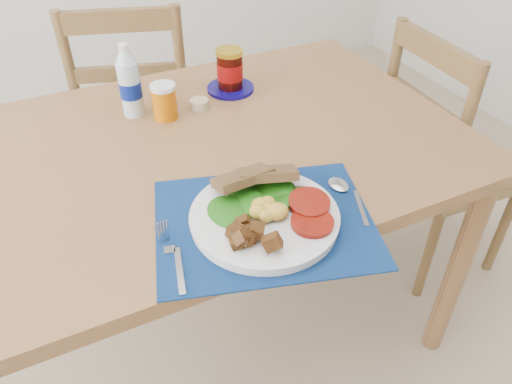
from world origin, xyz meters
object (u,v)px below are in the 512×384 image
chair_end (442,135)px  water_bottle (130,84)px  jam_on_saucer (230,73)px  chair_far (135,95)px  breakfast_plate (263,216)px  juice_glass (165,102)px

chair_end → water_bottle: bearing=78.2°
chair_end → jam_on_saucer: (-0.65, 0.27, 0.24)m
jam_on_saucer → chair_end: bearing=-22.5°
chair_far → water_bottle: chair_far is taller
breakfast_plate → juice_glass: size_ratio=3.31×
chair_far → water_bottle: bearing=95.7°
chair_far → jam_on_saucer: 0.53m
breakfast_plate → juice_glass: 0.52m
juice_glass → jam_on_saucer: size_ratio=0.66×
chair_far → chair_end: chair_far is taller
chair_far → chair_end: 1.10m
chair_end → juice_glass: (-0.87, 0.20, 0.23)m
breakfast_plate → chair_end: bearing=25.4°
breakfast_plate → jam_on_saucer: 0.61m
chair_far → jam_on_saucer: chair_far is taller
breakfast_plate → jam_on_saucer: bearing=77.1°
breakfast_plate → chair_far: bearing=95.8°
juice_glass → breakfast_plate: bearing=-85.2°
chair_far → water_bottle: size_ratio=5.57×
chair_far → jam_on_saucer: bearing=133.0°
breakfast_plate → water_bottle: water_bottle is taller
chair_end → breakfast_plate: size_ratio=3.61×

